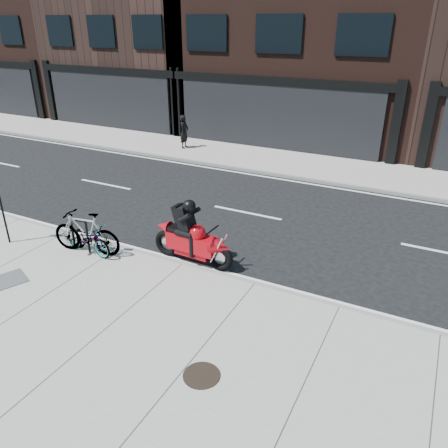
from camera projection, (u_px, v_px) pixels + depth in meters
The scene contains 13 objects.
ground at pixel (219, 237), 12.74m from camera, with size 120.00×120.00×0.00m, color black.
sidewalk_near at pixel (102, 335), 8.69m from camera, with size 60.00×6.00×0.13m, color gray.
sidewalk_far at pixel (302, 164), 18.96m from camera, with size 60.00×3.50×0.13m, color gray.
building_west at pixel (38, 4), 30.66m from camera, with size 10.00×10.00×13.50m, color black.
building_midwest at pixel (156, 16), 26.84m from camera, with size 10.00×10.00×12.00m, color black.
bike_rack at pixel (80, 232), 11.51m from camera, with size 0.56×0.09×0.93m.
bicycle_front at pixel (88, 238), 11.46m from camera, with size 0.56×1.60×0.84m, color gray.
bicycle_rear at pixel (86, 233), 11.40m from camera, with size 0.55×1.95×1.17m, color gray.
motorcycle at pixel (196, 239), 11.08m from camera, with size 2.36×0.57×1.76m.
pedestrian at pixel (184, 132), 20.87m from camera, with size 0.57×0.37×1.56m, color black.
manhole_cover at pixel (202, 375), 7.61m from camera, with size 0.66×0.66×0.01m, color black.
utility_grate at pixel (9, 280), 10.40m from camera, with size 0.75×0.75×0.01m, color #4F4E51.
sign_post at pixel (0, 202), 11.66m from camera, with size 0.27×0.05×2.03m.
Camera 1 is at (5.33, -10.05, 5.76)m, focal length 35.00 mm.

